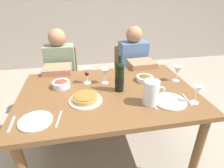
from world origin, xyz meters
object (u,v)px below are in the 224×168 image
Objects in this scene: dinner_plate_right_setting at (170,101)px; diner_left at (61,77)px; baked_tart at (85,98)px; chair_left at (64,78)px; wine_glass_left_diner at (197,91)px; wine_glass_centre at (177,71)px; wine_bottle at (119,76)px; diner_right at (135,72)px; wine_glass_spare at (105,73)px; dining_table at (109,100)px; olive_bowl at (145,78)px; chair_right at (129,73)px; water_pitcher at (151,94)px; wine_glass_right_diner at (87,73)px; dinner_plate_left_setting at (35,121)px; salad_bowl at (61,84)px.

dinner_plate_right_setting is 0.22× the size of diner_left.
baked_tart is 0.30× the size of chair_left.
wine_glass_left_diner is 0.99× the size of wine_glass_centre.
diner_left is at bearing 129.16° from wine_bottle.
diner_right is (0.91, -0.01, 0.00)m from diner_left.
wine_bottle reaches higher than wine_glass_spare.
olive_bowl is (0.38, 0.14, 0.12)m from dining_table.
diner_left is 0.91m from diner_right.
diner_right is (-0.22, 0.58, -0.25)m from wine_glass_centre.
wine_glass_spare is at bearing 143.78° from wine_glass_left_diner.
dining_table is 4.66× the size of wine_bottle.
chair_left is 0.95m from diner_right.
wine_glass_centre is (0.67, 0.09, 0.20)m from dining_table.
dinner_plate_right_setting is at bearing 129.54° from chair_left.
baked_tart is 0.90m from wine_glass_centre.
chair_right is at bearing 85.00° from olive_bowl.
water_pitcher is at bearing -103.84° from olive_bowl.
water_pitcher is 0.73× the size of baked_tart.
dining_table is 7.83× the size of water_pitcher.
chair_right is at bearing -90.68° from diner_right.
wine_glass_right_diner is 0.64m from dinner_plate_left_setting.
wine_glass_right_diner is at bearing 148.11° from wine_glass_left_diner.
wine_glass_left_diner is at bearing -31.89° from wine_glass_right_diner.
chair_right is (0.07, 0.76, -0.29)m from olive_bowl.
water_pitcher is (0.19, -0.25, -0.05)m from wine_bottle.
water_pitcher is 0.22× the size of chair_right.
diner_left reaches higher than dining_table.
diner_right reaches higher than wine_glass_left_diner.
wine_glass_right_diner is (0.04, 0.31, 0.08)m from baked_tart.
wine_bottle is 1.04m from chair_right.
dinner_plate_left_setting is (-0.34, -0.20, -0.02)m from baked_tart.
wine_glass_left_diner is at bearing 133.66° from chair_left.
wine_glass_centre is 0.17× the size of chair_right.
wine_glass_right_diner is at bearing 113.40° from chair_left.
diner_left is (0.09, 0.99, -0.15)m from dinner_plate_left_setting.
dinner_plate_right_setting is at bearing -124.30° from wine_glass_centre.
salad_bowl is 0.97× the size of olive_bowl.
wine_glass_right_diner is at bearing 122.84° from diner_left.
dinner_plate_right_setting is at bearing 85.92° from chair_right.
chair_left is at bearing 143.47° from wine_glass_centre.
water_pitcher reaches higher than chair_right.
dinner_plate_right_setting is at bearing 165.58° from wine_glass_left_diner.
dining_table is 1.72× the size of chair_left.
dinner_plate_left_setting is 1.26m from chair_left.
salad_bowl is 1.02× the size of wine_glass_right_diner.
wine_glass_left_diner is 0.21m from dinner_plate_right_setting.
chair_left reaches higher than dinner_plate_right_setting.
olive_bowl is 1.01m from diner_left.
olive_bowl is 1.07× the size of wine_glass_centre.
olive_bowl reaches higher than dinner_plate_left_setting.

